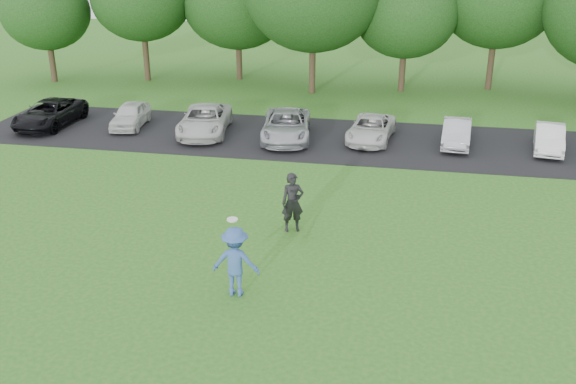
# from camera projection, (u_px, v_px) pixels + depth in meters

# --- Properties ---
(ground) EXTENTS (100.00, 100.00, 0.00)m
(ground) POSITION_uv_depth(u_px,v_px,m) (263.00, 288.00, 16.74)
(ground) COLOR #2A6A1E
(ground) RESTS_ON ground
(parking_lot) EXTENTS (32.00, 6.50, 0.03)m
(parking_lot) POSITION_uv_depth(u_px,v_px,m) (327.00, 139.00, 28.55)
(parking_lot) COLOR black
(parking_lot) RESTS_ON ground
(frisbee_player) EXTENTS (1.23, 0.74, 2.20)m
(frisbee_player) POSITION_uv_depth(u_px,v_px,m) (235.00, 262.00, 16.11)
(frisbee_player) COLOR #395CA1
(frisbee_player) RESTS_ON ground
(camera_bystander) EXTENTS (0.79, 0.65, 1.88)m
(camera_bystander) POSITION_uv_depth(u_px,v_px,m) (293.00, 203.00, 19.59)
(camera_bystander) COLOR black
(camera_bystander) RESTS_ON ground
(parked_cars) EXTENTS (28.26, 4.84, 1.25)m
(parked_cars) POSITION_uv_depth(u_px,v_px,m) (289.00, 125.00, 28.51)
(parked_cars) COLOR black
(parked_cars) RESTS_ON parking_lot
(tree_row) EXTENTS (42.39, 9.85, 8.64)m
(tree_row) POSITION_uv_depth(u_px,v_px,m) (379.00, 3.00, 35.31)
(tree_row) COLOR #38281C
(tree_row) RESTS_ON ground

